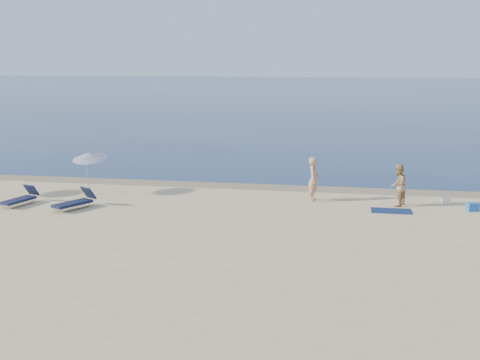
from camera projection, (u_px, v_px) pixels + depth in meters
name	position (u px, v px, depth m)	size (l,w,h in m)	color
sea	(328.00, 92.00, 106.65)	(240.00, 160.00, 0.01)	#0C234D
wet_sand_strip	(276.00, 187.00, 28.87)	(240.00, 1.60, 0.00)	#847254
person_left	(314.00, 179.00, 25.97)	(0.70, 0.46, 1.93)	tan
person_right	(398.00, 185.00, 25.07)	(0.86, 0.67, 1.78)	tan
beach_towel	(391.00, 211.00, 24.39)	(1.61, 0.89, 0.03)	#0E1C46
white_bag	(446.00, 201.00, 25.63)	(0.31, 0.27, 0.27)	white
blue_cooler	(472.00, 207.00, 24.41)	(0.46, 0.33, 0.33)	#1F5AAC
umbrella_near	(90.00, 156.00, 27.08)	(1.86, 1.88, 2.10)	silver
lounger_left	(20.00, 198.00, 25.39)	(1.04, 1.84, 0.77)	#151A3B
lounger_right	(75.00, 202.00, 24.75)	(1.42, 1.91, 0.81)	#121932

